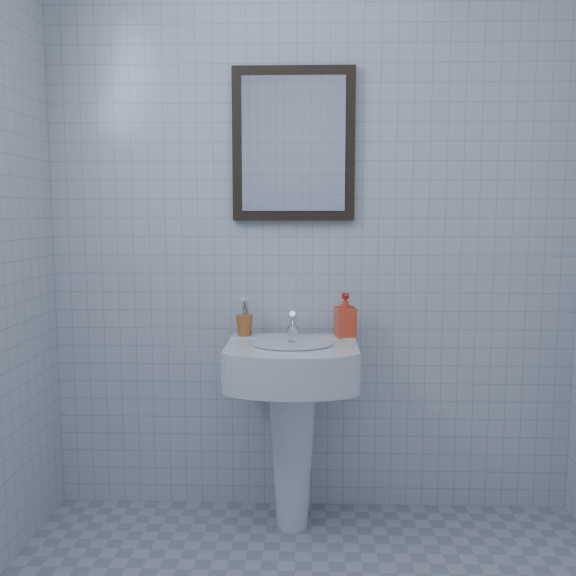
{
  "coord_description": "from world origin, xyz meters",
  "views": [
    {
      "loc": [
        -0.01,
        -1.49,
        1.28
      ],
      "look_at": [
        -0.09,
        0.86,
        1.0
      ],
      "focal_mm": 40.0,
      "sensor_mm": 36.0,
      "label": 1
    }
  ],
  "objects": [
    {
      "name": "toothbrush_cup",
      "position": [
        -0.28,
        1.09,
        0.81
      ],
      "size": [
        0.08,
        0.08,
        0.08
      ],
      "primitive_type": null,
      "rotation": [
        0.0,
        0.0,
        -0.2
      ],
      "color": "#C0622A",
      "rests_on": "washbasin"
    },
    {
      "name": "wall_back",
      "position": [
        0.0,
        1.2,
        1.25
      ],
      "size": [
        2.2,
        0.02,
        2.5
      ],
      "primitive_type": "cube",
      "color": "silver",
      "rests_on": "ground"
    },
    {
      "name": "wall_front",
      "position": [
        0.0,
        -1.2,
        1.25
      ],
      "size": [
        2.2,
        0.02,
        2.5
      ],
      "primitive_type": "cube",
      "color": "silver",
      "rests_on": "ground"
    },
    {
      "name": "faucet",
      "position": [
        -0.08,
        1.08,
        0.82
      ],
      "size": [
        0.05,
        0.1,
        0.11
      ],
      "color": "silver",
      "rests_on": "washbasin"
    },
    {
      "name": "soap_dispenser",
      "position": [
        0.13,
        1.09,
        0.86
      ],
      "size": [
        0.09,
        0.1,
        0.18
      ],
      "primitive_type": "imported",
      "rotation": [
        0.0,
        0.0,
        0.2
      ],
      "color": "red",
      "rests_on": "washbasin"
    },
    {
      "name": "wall_mirror",
      "position": [
        -0.08,
        1.18,
        1.55
      ],
      "size": [
        0.5,
        0.04,
        0.62
      ],
      "color": "black",
      "rests_on": "wall_back"
    },
    {
      "name": "washbasin",
      "position": [
        -0.08,
        0.98,
        0.52
      ],
      "size": [
        0.51,
        0.37,
        0.78
      ],
      "color": "white",
      "rests_on": "ground"
    }
  ]
}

